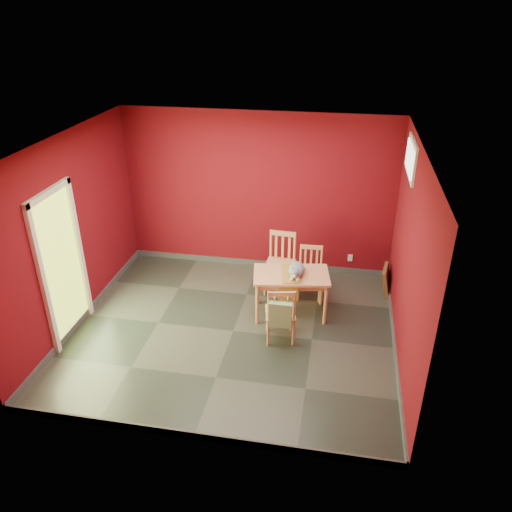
% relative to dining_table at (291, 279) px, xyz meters
% --- Properties ---
extents(ground, '(4.50, 4.50, 0.00)m').
position_rel_dining_table_xyz_m(ground, '(-0.74, -0.59, -0.59)').
color(ground, '#2D342D').
rests_on(ground, ground).
extents(room_shell, '(4.50, 4.50, 4.50)m').
position_rel_dining_table_xyz_m(room_shell, '(-0.74, -0.59, -0.54)').
color(room_shell, '#610A12').
rests_on(room_shell, ground).
extents(doorway, '(0.06, 1.01, 2.13)m').
position_rel_dining_table_xyz_m(doorway, '(-2.97, -0.99, 0.53)').
color(doorway, '#B7D838').
rests_on(doorway, ground).
extents(window, '(0.05, 0.90, 0.50)m').
position_rel_dining_table_xyz_m(window, '(1.48, 0.41, 1.76)').
color(window, white).
rests_on(window, room_shell).
extents(outlet_plate, '(0.08, 0.02, 0.12)m').
position_rel_dining_table_xyz_m(outlet_plate, '(0.86, 1.39, -0.29)').
color(outlet_plate, silver).
rests_on(outlet_plate, room_shell).
extents(dining_table, '(1.17, 0.80, 0.68)m').
position_rel_dining_table_xyz_m(dining_table, '(0.00, 0.00, 0.00)').
color(dining_table, tan).
rests_on(dining_table, ground).
extents(table_runner, '(0.37, 0.62, 0.30)m').
position_rel_dining_table_xyz_m(table_runner, '(0.00, -0.10, 0.04)').
color(table_runner, olive).
rests_on(table_runner, dining_table).
extents(chair_far_left, '(0.48, 0.48, 0.97)m').
position_rel_dining_table_xyz_m(chair_far_left, '(-0.24, 0.67, -0.10)').
color(chair_far_left, tan).
rests_on(chair_far_left, ground).
extents(chair_far_right, '(0.39, 0.39, 0.82)m').
position_rel_dining_table_xyz_m(chair_far_right, '(0.24, 0.59, -0.18)').
color(chair_far_right, tan).
rests_on(chair_far_right, ground).
extents(chair_near, '(0.47, 0.47, 0.86)m').
position_rel_dining_table_xyz_m(chair_near, '(-0.06, -0.67, -0.16)').
color(chair_near, tan).
rests_on(chair_near, ground).
extents(tote_bag, '(0.30, 0.18, 0.43)m').
position_rel_dining_table_xyz_m(tote_bag, '(-0.04, -0.88, -0.04)').
color(tote_bag, '#80B072').
rests_on(tote_bag, chair_near).
extents(cat, '(0.33, 0.51, 0.23)m').
position_rel_dining_table_xyz_m(cat, '(0.07, -0.01, 0.20)').
color(cat, slate).
rests_on(cat, table_runner).
extents(picture_frame, '(0.21, 0.46, 0.45)m').
position_rel_dining_table_xyz_m(picture_frame, '(1.45, 0.88, -0.37)').
color(picture_frame, brown).
rests_on(picture_frame, ground).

